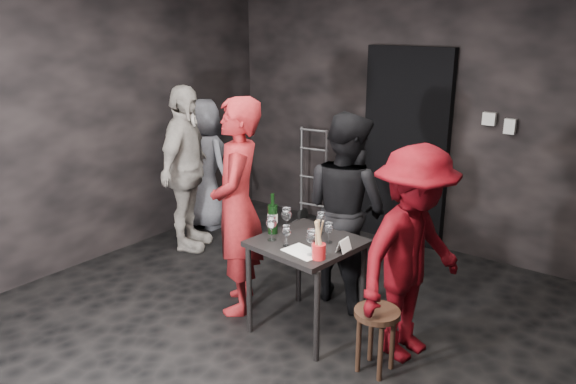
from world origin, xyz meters
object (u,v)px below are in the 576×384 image
Objects in this scene: bystander_cream at (185,156)px; wine_bottle at (273,218)px; breadstick_cup at (319,240)px; woman_black at (346,199)px; stool at (377,324)px; bystander_grey at (204,164)px; hand_truck at (311,208)px; man_maroon at (413,249)px; server_red at (237,186)px; tasting_table at (307,253)px.

wine_bottle is (1.67, -0.60, -0.13)m from bystander_cream.
woman_black is at bearing 109.79° from breadstick_cup.
bystander_grey is at bearing 156.58° from stool.
bystander_cream reaches higher than hand_truck.
wine_bottle is (-1.02, 0.13, 0.51)m from stool.
hand_truck is 0.58× the size of bystander_cream.
bystander_grey reaches higher than breadstick_cup.
wine_bottle is at bearing 111.97° from man_maroon.
server_red reaches higher than hand_truck.
server_red is 2.05m from bystander_grey.
bystander_cream reaches higher than bystander_grey.
tasting_table is 0.35× the size of server_red.
tasting_table is at bearing 113.54° from man_maroon.
bystander_cream is 2.37m from breadstick_cup.
stool is 0.22× the size of server_red.
breadstick_cup is at bearing 122.24° from woman_black.
stool is 0.31× the size of bystander_grey.
woman_black reaches higher than wine_bottle.
server_red is at bearing 175.70° from stool.
tasting_table is at bearing 167.12° from stool.
bystander_grey reaches higher than tasting_table.
man_maroon reaches higher than stool.
hand_truck is 1.95m from woman_black.
tasting_table is (1.32, -1.92, 0.44)m from hand_truck.
woman_black is 1.10× the size of man_maroon.
woman_black is 0.89m from breadstick_cup.
man_maroon is 3.24m from bystander_grey.
tasting_table is 0.37× the size of bystander_cream.
bystander_grey is (-0.98, -0.78, 0.54)m from hand_truck.
server_red reaches higher than stool.
hand_truck is 1.70m from bystander_cream.
stool is 0.58m from man_maroon.
man_maroon is (0.83, -0.45, -0.09)m from woman_black.
stool is 0.26× the size of woman_black.
bystander_grey is 4.65× the size of wine_bottle.
breadstick_cup is at bearing -17.69° from wine_bottle.
stool is 0.28× the size of man_maroon.
hand_truck is 0.77× the size of bystander_grey.
woman_black is (1.28, -1.30, 0.70)m from hand_truck.
stool is 3.31m from bystander_grey.
man_maroon is at bearing 10.81° from wine_bottle.
server_red is 1.18× the size of woman_black.
server_red reaches higher than bystander_cream.
woman_black is (-0.05, 0.62, 0.26)m from tasting_table.
tasting_table reaches higher than stool.
stool is 1.15m from wine_bottle.
woman_black is at bearing 101.09° from server_red.
woman_black is 1.21× the size of bystander_grey.
woman_black reaches higher than bystander_grey.
server_red reaches higher than tasting_table.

